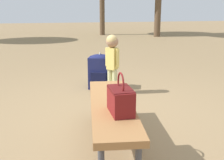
{
  "coord_description": "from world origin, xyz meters",
  "views": [
    {
      "loc": [
        -3.3,
        0.64,
        1.37
      ],
      "look_at": [
        0.02,
        -0.03,
        0.45
      ],
      "focal_mm": 44.21,
      "sensor_mm": 36.0,
      "label": 1
    }
  ],
  "objects_px": {
    "handbag": "(121,99)",
    "park_bench": "(112,108)",
    "backpack_large": "(100,70)",
    "child_standing": "(112,55)"
  },
  "relations": [
    {
      "from": "child_standing",
      "to": "backpack_large",
      "type": "distance_m",
      "value": 0.48
    },
    {
      "from": "handbag",
      "to": "park_bench",
      "type": "bearing_deg",
      "value": 6.08
    },
    {
      "from": "park_bench",
      "to": "backpack_large",
      "type": "height_order",
      "value": "backpack_large"
    },
    {
      "from": "park_bench",
      "to": "child_standing",
      "type": "bearing_deg",
      "value": -11.58
    },
    {
      "from": "park_bench",
      "to": "child_standing",
      "type": "relative_size",
      "value": 1.75
    },
    {
      "from": "child_standing",
      "to": "backpack_large",
      "type": "bearing_deg",
      "value": 23.83
    },
    {
      "from": "park_bench",
      "to": "child_standing",
      "type": "distance_m",
      "value": 1.72
    },
    {
      "from": "child_standing",
      "to": "backpack_large",
      "type": "height_order",
      "value": "child_standing"
    },
    {
      "from": "backpack_large",
      "to": "child_standing",
      "type": "bearing_deg",
      "value": -156.17
    },
    {
      "from": "park_bench",
      "to": "handbag",
      "type": "relative_size",
      "value": 4.44
    }
  ]
}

